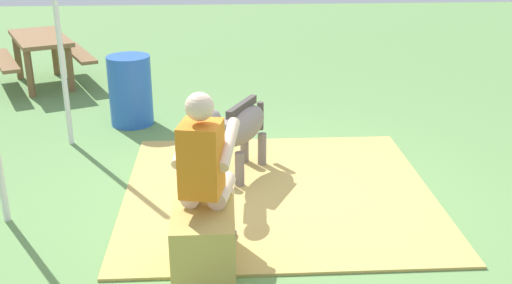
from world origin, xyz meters
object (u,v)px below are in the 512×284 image
Objects in this scene: picnic_bench at (41,47)px; person_seated at (206,169)px; hay_bale at (204,244)px; water_barrel at (130,91)px; tent_pole_right at (59,33)px; pony_standing at (238,128)px.

person_seated is at bearing -153.40° from picnic_bench.
hay_bale is 5.84m from picnic_bench.
water_barrel reaches higher than picnic_bench.
tent_pole_right is 2.77m from picnic_bench.
hay_bale is 0.54m from person_seated.
pony_standing is 2.29m from tent_pole_right.
tent_pole_right reaches higher than person_seated.
hay_bale is at bearing -154.32° from picnic_bench.
hay_bale is at bearing 171.93° from person_seated.
hay_bale is 3.54m from water_barrel.
picnic_bench reaches higher than hay_bale.
pony_standing reaches higher than hay_bale.
water_barrel is 2.43m from picnic_bench.
tent_pole_right is (1.07, 1.89, 0.74)m from pony_standing.
person_seated is 1.56m from pony_standing.
tent_pole_right reaches higher than pony_standing.
pony_standing is (1.68, -0.30, 0.28)m from hay_bale.
person_seated is at bearing -8.07° from hay_bale.
pony_standing is at bearing -10.39° from person_seated.
tent_pole_right is at bearing -159.40° from picnic_bench.
water_barrel is at bearing 15.94° from hay_bale.
tent_pole_right is at bearing 29.96° from hay_bale.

